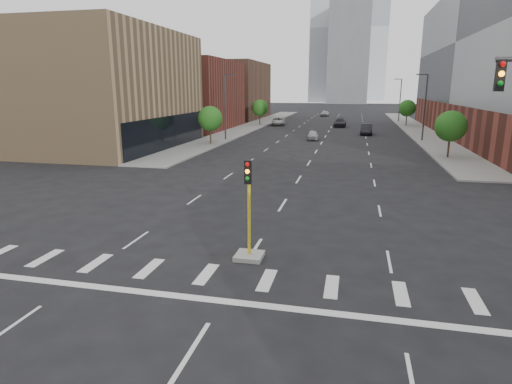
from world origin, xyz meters
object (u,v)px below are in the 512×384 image
(median_traffic_signal, at_px, (249,238))
(car_distant, at_px, (325,113))
(car_near_left, at_px, (313,135))
(car_mid_right, at_px, (366,129))
(car_deep_right, at_px, (340,123))
(car_far_left, at_px, (279,121))

(median_traffic_signal, distance_m, car_distant, 96.19)
(median_traffic_signal, relative_size, car_near_left, 1.13)
(car_mid_right, xyz_separation_m, car_distant, (-9.51, 42.64, -0.08))
(car_deep_right, bearing_deg, median_traffic_signal, -90.00)
(car_near_left, relative_size, car_distant, 0.88)
(car_far_left, xyz_separation_m, car_distant, (7.10, 28.67, -0.00))
(car_deep_right, bearing_deg, car_near_left, -96.59)
(car_distant, bearing_deg, car_mid_right, -72.64)
(car_deep_right, bearing_deg, car_far_left, 175.41)
(car_near_left, distance_m, car_deep_right, 21.86)
(median_traffic_signal, bearing_deg, car_mid_right, 83.49)
(median_traffic_signal, xyz_separation_m, car_far_left, (-10.50, 67.46, -0.21))
(car_deep_right, bearing_deg, car_distant, 100.61)
(car_far_left, distance_m, car_distant, 29.54)
(car_near_left, distance_m, car_far_left, 24.59)
(car_mid_right, distance_m, car_deep_right, 13.54)
(median_traffic_signal, distance_m, car_near_left, 44.59)
(car_near_left, height_order, car_distant, car_distant)
(car_mid_right, bearing_deg, car_far_left, 140.69)
(median_traffic_signal, xyz_separation_m, car_distant, (-3.40, 96.13, -0.21))
(car_mid_right, relative_size, car_deep_right, 0.94)
(median_traffic_signal, distance_m, car_mid_right, 53.83)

